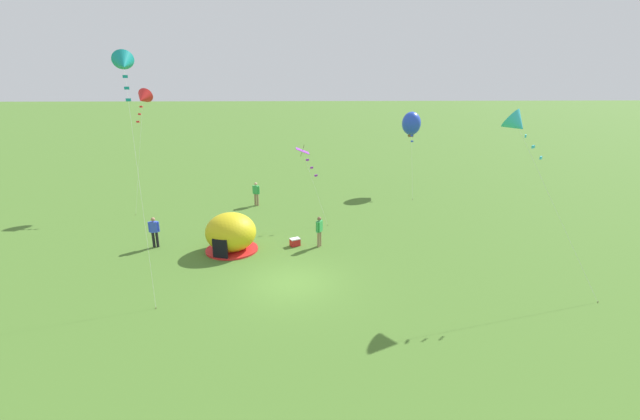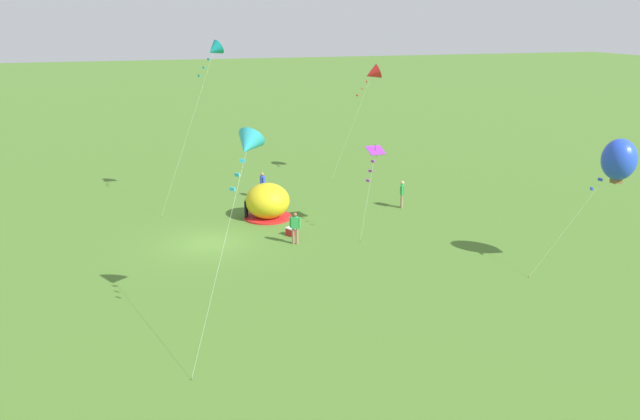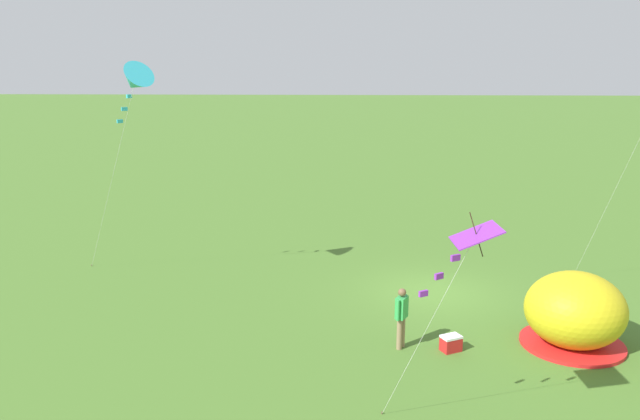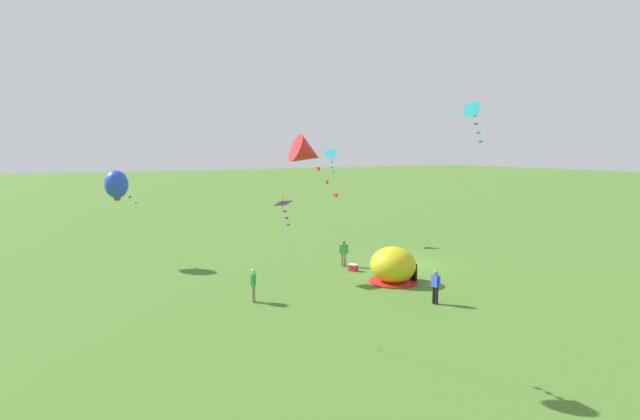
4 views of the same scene
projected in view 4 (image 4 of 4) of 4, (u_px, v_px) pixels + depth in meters
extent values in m
plane|color=#477028|center=(409.00, 263.00, 33.78)|extent=(300.00, 300.00, 0.00)
ellipsoid|color=gold|center=(393.00, 265.00, 28.84)|extent=(2.70, 2.60, 2.10)
cylinder|color=red|center=(393.00, 282.00, 28.96)|extent=(2.81, 2.81, 0.10)
cube|color=black|center=(413.00, 272.00, 29.16)|extent=(0.80, 0.35, 1.10)
cube|color=red|center=(353.00, 268.00, 31.65)|extent=(0.63, 0.56, 0.38)
cube|color=white|center=(353.00, 265.00, 31.63)|extent=(0.64, 0.57, 0.06)
cylinder|color=#8C7251|center=(345.00, 260.00, 32.86)|extent=(0.15, 0.15, 0.88)
cylinder|color=#8C7251|center=(342.00, 260.00, 32.85)|extent=(0.15, 0.15, 0.88)
cube|color=green|center=(344.00, 249.00, 32.76)|extent=(0.39, 0.45, 0.60)
sphere|color=brown|center=(344.00, 242.00, 32.71)|extent=(0.22, 0.22, 0.22)
cylinder|color=green|center=(348.00, 249.00, 32.77)|extent=(0.09, 0.09, 0.58)
cylinder|color=green|center=(340.00, 249.00, 32.76)|extent=(0.09, 0.09, 0.58)
cylinder|color=black|center=(434.00, 295.00, 25.00)|extent=(0.15, 0.15, 0.88)
cylinder|color=black|center=(437.00, 296.00, 24.83)|extent=(0.15, 0.15, 0.88)
cube|color=blue|center=(436.00, 281.00, 24.82)|extent=(0.40, 0.27, 0.60)
sphere|color=#9E7051|center=(436.00, 273.00, 24.77)|extent=(0.22, 0.22, 0.22)
cylinder|color=blue|center=(432.00, 280.00, 25.03)|extent=(0.09, 0.09, 0.58)
cylinder|color=blue|center=(439.00, 282.00, 24.62)|extent=(0.09, 0.09, 0.58)
cylinder|color=#8C7251|center=(254.00, 293.00, 25.33)|extent=(0.15, 0.15, 0.88)
cylinder|color=#8C7251|center=(253.00, 294.00, 25.13)|extent=(0.15, 0.15, 0.88)
cube|color=green|center=(253.00, 279.00, 25.14)|extent=(0.45, 0.39, 0.60)
sphere|color=tan|center=(253.00, 271.00, 25.09)|extent=(0.22, 0.22, 0.22)
cylinder|color=green|center=(254.00, 278.00, 25.39)|extent=(0.09, 0.09, 0.58)
cylinder|color=green|center=(253.00, 281.00, 24.89)|extent=(0.09, 0.09, 0.58)
cylinder|color=silver|center=(335.00, 197.00, 43.56)|extent=(3.14, 2.74, 7.11)
cylinder|color=brown|center=(339.00, 232.00, 46.01)|extent=(0.03, 0.03, 0.06)
cone|color=#33B7D1|center=(331.00, 156.00, 41.10)|extent=(1.56, 1.54, 1.25)
cube|color=#33B7D1|center=(332.00, 162.00, 41.58)|extent=(0.14, 0.21, 0.12)
cube|color=#33B7D1|center=(333.00, 167.00, 41.98)|extent=(0.19, 0.17, 0.12)
cube|color=#33B7D1|center=(333.00, 172.00, 42.38)|extent=(0.18, 0.19, 0.12)
cylinder|color=silver|center=(345.00, 257.00, 18.30)|extent=(0.40, 2.89, 7.59)
cylinder|color=brown|center=(378.00, 349.00, 19.29)|extent=(0.03, 0.03, 0.06)
cone|color=red|center=(307.00, 153.00, 17.30)|extent=(1.21, 1.39, 1.32)
cube|color=red|center=(318.00, 169.00, 17.51)|extent=(0.21, 0.09, 0.12)
cube|color=red|center=(327.00, 182.00, 17.69)|extent=(0.21, 0.11, 0.12)
cube|color=red|center=(335.00, 195.00, 17.88)|extent=(0.21, 0.08, 0.12)
cylinder|color=silver|center=(485.00, 202.00, 27.88)|extent=(1.55, 3.86, 9.56)
cylinder|color=brown|center=(495.00, 277.00, 30.06)|extent=(0.03, 0.03, 0.06)
cone|color=teal|center=(474.00, 113.00, 25.69)|extent=(1.24, 1.32, 1.14)
cube|color=teal|center=(476.00, 124.00, 26.07)|extent=(0.21, 0.15, 0.12)
cube|color=teal|center=(478.00, 133.00, 26.39)|extent=(0.21, 0.12, 0.12)
cube|color=teal|center=(481.00, 142.00, 26.72)|extent=(0.21, 0.14, 0.12)
cylinder|color=silver|center=(288.00, 238.00, 30.55)|extent=(1.57, 1.39, 4.54)
cylinder|color=brown|center=(293.00, 270.00, 31.84)|extent=(0.03, 0.03, 0.06)
cube|color=purple|center=(283.00, 203.00, 29.26)|extent=(0.88, 0.94, 0.36)
cylinder|color=#332314|center=(283.00, 203.00, 29.26)|extent=(0.27, 0.24, 0.79)
cube|color=purple|center=(285.00, 211.00, 29.73)|extent=(0.20, 0.15, 0.12)
cube|color=purple|center=(287.00, 218.00, 30.12)|extent=(0.20, 0.17, 0.12)
cube|color=purple|center=(288.00, 225.00, 30.51)|extent=(0.20, 0.15, 0.12)
cylinder|color=silver|center=(148.00, 223.00, 33.96)|extent=(0.47, 3.73, 5.39)
cylinder|color=brown|center=(178.00, 259.00, 34.98)|extent=(0.03, 0.03, 0.06)
ellipsoid|color=blue|center=(116.00, 184.00, 32.93)|extent=(1.51, 1.51, 1.86)
cube|color=brown|center=(117.00, 198.00, 33.04)|extent=(0.38, 0.38, 0.27)
cube|color=blue|center=(124.00, 191.00, 33.15)|extent=(0.21, 0.09, 0.12)
cube|color=blue|center=(130.00, 197.00, 33.33)|extent=(0.21, 0.11, 0.12)
cube|color=blue|center=(136.00, 203.00, 33.52)|extent=(0.21, 0.12, 0.12)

